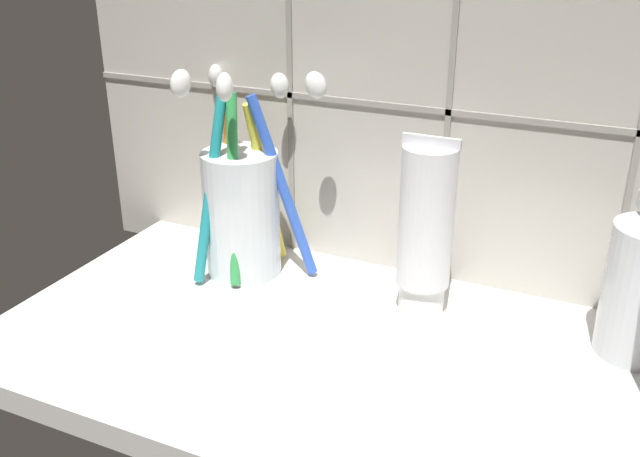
# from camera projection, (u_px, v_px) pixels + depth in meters

# --- Properties ---
(sink_counter) EXTENTS (0.57, 0.29, 0.02)m
(sink_counter) POSITION_uv_depth(u_px,v_px,m) (364.00, 364.00, 0.53)
(sink_counter) COLOR silver
(sink_counter) RESTS_ON ground
(tile_wall_backsplash) EXTENTS (0.67, 0.02, 0.45)m
(tile_wall_backsplash) POSITION_uv_depth(u_px,v_px,m) (439.00, 41.00, 0.56)
(tile_wall_backsplash) COLOR #B7B2A8
(tile_wall_backsplash) RESTS_ON ground
(toothbrush_cup) EXTENTS (0.14, 0.12, 0.19)m
(toothbrush_cup) POSITION_uv_depth(u_px,v_px,m) (242.00, 205.00, 0.62)
(toothbrush_cup) COLOR silver
(toothbrush_cup) RESTS_ON sink_counter
(toothpaste_tube) EXTENTS (0.04, 0.04, 0.15)m
(toothpaste_tube) POSITION_uv_depth(u_px,v_px,m) (426.00, 228.00, 0.55)
(toothpaste_tube) COLOR white
(toothpaste_tube) RESTS_ON sink_counter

